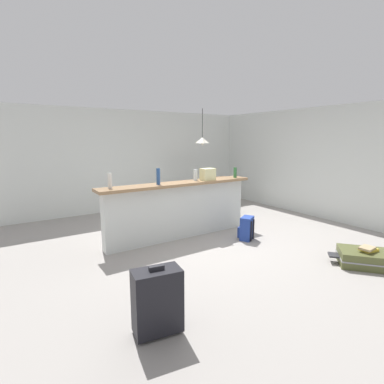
{
  "coord_description": "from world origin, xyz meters",
  "views": [
    {
      "loc": [
        -3.06,
        -4.09,
        1.79
      ],
      "look_at": [
        -0.05,
        0.49,
        0.79
      ],
      "focal_mm": 27.41,
      "sensor_mm": 36.0,
      "label": 1
    }
  ],
  "objects_px": {
    "dining_chair_near_partition": "(219,195)",
    "backpack_blue": "(246,229)",
    "bottle_green": "(235,172)",
    "suitcase_upright_black": "(157,301)",
    "book_stack": "(368,249)",
    "grocery_bag": "(208,174)",
    "dining_table": "(206,186)",
    "bottle_blue": "(158,176)",
    "bottle_clear": "(195,175)",
    "pendant_lamp": "(202,140)",
    "suitcase_flat_olive": "(365,258)",
    "bottle_white": "(110,181)"
  },
  "relations": [
    {
      "from": "bottle_clear",
      "to": "dining_chair_near_partition",
      "type": "distance_m",
      "value": 1.48
    },
    {
      "from": "grocery_bag",
      "to": "book_stack",
      "type": "relative_size",
      "value": 0.87
    },
    {
      "from": "suitcase_flat_olive",
      "to": "book_stack",
      "type": "height_order",
      "value": "book_stack"
    },
    {
      "from": "bottle_green",
      "to": "dining_table",
      "type": "relative_size",
      "value": 0.19
    },
    {
      "from": "suitcase_flat_olive",
      "to": "bottle_green",
      "type": "bearing_deg",
      "value": 97.09
    },
    {
      "from": "bottle_blue",
      "to": "dining_chair_near_partition",
      "type": "distance_m",
      "value": 2.2
    },
    {
      "from": "bottle_green",
      "to": "backpack_blue",
      "type": "height_order",
      "value": "bottle_green"
    },
    {
      "from": "bottle_green",
      "to": "bottle_clear",
      "type": "bearing_deg",
      "value": 173.85
    },
    {
      "from": "bottle_blue",
      "to": "bottle_clear",
      "type": "distance_m",
      "value": 0.81
    },
    {
      "from": "dining_chair_near_partition",
      "to": "backpack_blue",
      "type": "distance_m",
      "value": 1.65
    },
    {
      "from": "bottle_clear",
      "to": "bottle_green",
      "type": "bearing_deg",
      "value": -6.15
    },
    {
      "from": "bottle_blue",
      "to": "suitcase_flat_olive",
      "type": "height_order",
      "value": "bottle_blue"
    },
    {
      "from": "bottle_blue",
      "to": "bottle_clear",
      "type": "height_order",
      "value": "bottle_blue"
    },
    {
      "from": "bottle_blue",
      "to": "suitcase_flat_olive",
      "type": "relative_size",
      "value": 0.33
    },
    {
      "from": "bottle_white",
      "to": "bottle_clear",
      "type": "bearing_deg",
      "value": 0.04
    },
    {
      "from": "bottle_green",
      "to": "grocery_bag",
      "type": "distance_m",
      "value": 0.68
    },
    {
      "from": "grocery_bag",
      "to": "dining_chair_near_partition",
      "type": "relative_size",
      "value": 0.28
    },
    {
      "from": "bottle_white",
      "to": "book_stack",
      "type": "height_order",
      "value": "bottle_white"
    },
    {
      "from": "grocery_bag",
      "to": "suitcase_upright_black",
      "type": "bearing_deg",
      "value": -134.95
    },
    {
      "from": "backpack_blue",
      "to": "suitcase_flat_olive",
      "type": "bearing_deg",
      "value": -70.08
    },
    {
      "from": "pendant_lamp",
      "to": "book_stack",
      "type": "distance_m",
      "value": 4.18
    },
    {
      "from": "pendant_lamp",
      "to": "suitcase_upright_black",
      "type": "xyz_separation_m",
      "value": [
        -3.04,
        -3.59,
        -1.43
      ]
    },
    {
      "from": "bottle_white",
      "to": "pendant_lamp",
      "type": "distance_m",
      "value": 3.08
    },
    {
      "from": "pendant_lamp",
      "to": "backpack_blue",
      "type": "xyz_separation_m",
      "value": [
        -0.53,
        -2.13,
        -1.56
      ]
    },
    {
      "from": "pendant_lamp",
      "to": "suitcase_flat_olive",
      "type": "height_order",
      "value": "pendant_lamp"
    },
    {
      "from": "bottle_clear",
      "to": "book_stack",
      "type": "distance_m",
      "value": 2.98
    },
    {
      "from": "bottle_blue",
      "to": "bottle_clear",
      "type": "relative_size",
      "value": 1.36
    },
    {
      "from": "dining_chair_near_partition",
      "to": "pendant_lamp",
      "type": "relative_size",
      "value": 1.09
    },
    {
      "from": "pendant_lamp",
      "to": "book_stack",
      "type": "bearing_deg",
      "value": -88.2
    },
    {
      "from": "book_stack",
      "to": "grocery_bag",
      "type": "bearing_deg",
      "value": 112.0
    },
    {
      "from": "bottle_green",
      "to": "suitcase_upright_black",
      "type": "distance_m",
      "value": 3.66
    },
    {
      "from": "bottle_clear",
      "to": "dining_table",
      "type": "height_order",
      "value": "bottle_clear"
    },
    {
      "from": "suitcase_upright_black",
      "to": "book_stack",
      "type": "height_order",
      "value": "suitcase_upright_black"
    },
    {
      "from": "dining_chair_near_partition",
      "to": "grocery_bag",
      "type": "bearing_deg",
      "value": -139.22
    },
    {
      "from": "dining_chair_near_partition",
      "to": "pendant_lamp",
      "type": "distance_m",
      "value": 1.39
    },
    {
      "from": "bottle_clear",
      "to": "grocery_bag",
      "type": "height_order",
      "value": "grocery_bag"
    },
    {
      "from": "grocery_bag",
      "to": "bottle_clear",
      "type": "bearing_deg",
      "value": 156.73
    },
    {
      "from": "bottle_white",
      "to": "dining_table",
      "type": "bearing_deg",
      "value": 24.94
    },
    {
      "from": "bottle_blue",
      "to": "backpack_blue",
      "type": "height_order",
      "value": "bottle_blue"
    },
    {
      "from": "dining_chair_near_partition",
      "to": "backpack_blue",
      "type": "bearing_deg",
      "value": -110.92
    },
    {
      "from": "bottle_clear",
      "to": "bottle_blue",
      "type": "bearing_deg",
      "value": -175.03
    },
    {
      "from": "book_stack",
      "to": "backpack_blue",
      "type": "bearing_deg",
      "value": 110.24
    },
    {
      "from": "bottle_green",
      "to": "dining_chair_near_partition",
      "type": "bearing_deg",
      "value": 72.8
    },
    {
      "from": "dining_table",
      "to": "pendant_lamp",
      "type": "bearing_deg",
      "value": 166.38
    },
    {
      "from": "bottle_clear",
      "to": "bottle_white",
      "type": "bearing_deg",
      "value": -179.96
    },
    {
      "from": "bottle_white",
      "to": "suitcase_upright_black",
      "type": "bearing_deg",
      "value": -98.31
    },
    {
      "from": "pendant_lamp",
      "to": "bottle_white",
      "type": "bearing_deg",
      "value": -153.87
    },
    {
      "from": "bottle_white",
      "to": "book_stack",
      "type": "relative_size",
      "value": 0.81
    },
    {
      "from": "bottle_green",
      "to": "suitcase_upright_black",
      "type": "relative_size",
      "value": 0.31
    },
    {
      "from": "dining_table",
      "to": "backpack_blue",
      "type": "distance_m",
      "value": 2.24
    }
  ]
}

